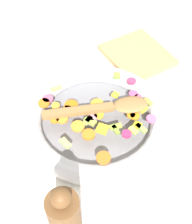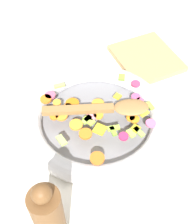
{
  "view_description": "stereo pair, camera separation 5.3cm",
  "coord_description": "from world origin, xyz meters",
  "px_view_note": "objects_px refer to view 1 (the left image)",
  "views": [
    {
      "loc": [
        0.44,
        -0.26,
        0.67
      ],
      "look_at": [
        0.0,
        0.0,
        0.05
      ],
      "focal_mm": 50.0,
      "sensor_mm": 36.0,
      "label": 1
    },
    {
      "loc": [
        0.47,
        -0.21,
        0.67
      ],
      "look_at": [
        0.0,
        0.0,
        0.05
      ],
      "focal_mm": 50.0,
      "sensor_mm": 36.0,
      "label": 2
    }
  ],
  "objects_px": {
    "wooden_spoon": "(108,107)",
    "pepper_mill": "(66,222)",
    "cutting_board": "(137,55)",
    "skillet": "(96,119)"
  },
  "relations": [
    {
      "from": "wooden_spoon",
      "to": "pepper_mill",
      "type": "distance_m",
      "value": 0.32
    },
    {
      "from": "pepper_mill",
      "to": "cutting_board",
      "type": "xyz_separation_m",
      "value": [
        -0.4,
        0.46,
        -0.09
      ]
    },
    {
      "from": "wooden_spoon",
      "to": "pepper_mill",
      "type": "height_order",
      "value": "pepper_mill"
    },
    {
      "from": "skillet",
      "to": "wooden_spoon",
      "type": "xyz_separation_m",
      "value": [
        0.01,
        0.03,
        0.04
      ]
    },
    {
      "from": "skillet",
      "to": "pepper_mill",
      "type": "distance_m",
      "value": 0.32
    },
    {
      "from": "skillet",
      "to": "pepper_mill",
      "type": "bearing_deg",
      "value": -41.08
    },
    {
      "from": "cutting_board",
      "to": "wooden_spoon",
      "type": "bearing_deg",
      "value": -51.88
    },
    {
      "from": "skillet",
      "to": "pepper_mill",
      "type": "xyz_separation_m",
      "value": [
        0.23,
        -0.2,
        0.08
      ]
    },
    {
      "from": "wooden_spoon",
      "to": "cutting_board",
      "type": "relative_size",
      "value": 1.33
    },
    {
      "from": "wooden_spoon",
      "to": "pepper_mill",
      "type": "xyz_separation_m",
      "value": [
        0.22,
        -0.23,
        0.04
      ]
    }
  ]
}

